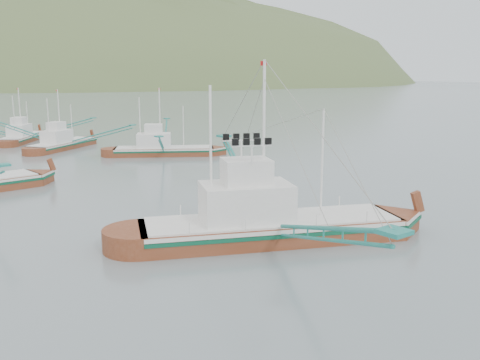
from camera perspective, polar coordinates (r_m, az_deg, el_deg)
ground at (r=33.83m, az=6.32°, el=-6.90°), size 1200.00×1200.00×0.00m
main_boat at (r=33.95m, az=3.18°, el=-2.34°), size 17.11×28.66×12.25m
bg_boat_far at (r=79.72m, az=-18.47°, el=4.54°), size 16.29×19.89×8.99m
bg_boat_right at (r=70.21m, az=-8.20°, el=4.22°), size 16.12×21.11×9.39m
bg_boat_extra at (r=90.43m, az=-22.21°, el=5.03°), size 19.30×17.11×8.99m
headland_right at (r=523.60m, az=-8.06°, el=10.08°), size 684.00×432.00×306.00m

